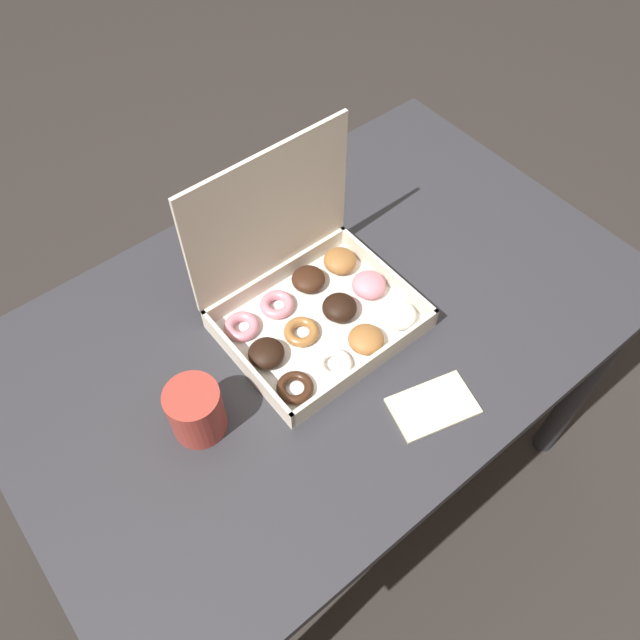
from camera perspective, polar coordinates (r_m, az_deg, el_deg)
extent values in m
plane|color=#2D2826|center=(1.87, 0.24, -13.63)|extent=(8.00, 8.00, 0.00)
cube|color=#2D2D33|center=(1.20, 0.37, -0.28)|extent=(1.23, 0.79, 0.03)
cylinder|color=#2D2D33|center=(1.71, 23.04, -5.22)|extent=(0.06, 0.06, 0.74)
cylinder|color=#2D2D33|center=(1.63, -23.95, -10.58)|extent=(0.06, 0.06, 0.74)
cylinder|color=#2D2D33|center=(1.91, 7.07, 8.49)|extent=(0.06, 0.06, 0.74)
cube|color=silver|center=(1.18, 0.00, -0.50)|extent=(0.34, 0.27, 0.01)
cube|color=beige|center=(1.10, 4.35, -4.20)|extent=(0.34, 0.01, 0.04)
cube|color=beige|center=(1.22, -3.92, 4.12)|extent=(0.34, 0.01, 0.04)
cube|color=beige|center=(1.11, -6.77, -4.26)|extent=(0.01, 0.27, 0.04)
cube|color=beige|center=(1.23, 6.10, 4.17)|extent=(0.01, 0.27, 0.04)
cube|color=beige|center=(1.11, -4.64, 9.58)|extent=(0.34, 0.01, 0.28)
torus|color=#381E11|center=(1.09, -2.29, -6.20)|extent=(0.07, 0.07, 0.02)
torus|color=white|center=(1.12, 1.29, -4.04)|extent=(0.07, 0.07, 0.02)
ellipsoid|color=#9E6633|center=(1.14, 4.23, -1.77)|extent=(0.07, 0.07, 0.03)
ellipsoid|color=white|center=(1.18, 7.24, 0.46)|extent=(0.07, 0.07, 0.03)
ellipsoid|color=black|center=(1.12, -4.93, -3.04)|extent=(0.07, 0.07, 0.04)
torus|color=#9E6633|center=(1.16, -1.71, -1.08)|extent=(0.07, 0.07, 0.02)
ellipsoid|color=black|center=(1.18, 1.80, 1.15)|extent=(0.07, 0.07, 0.04)
ellipsoid|color=pink|center=(1.21, 4.49, 3.24)|extent=(0.07, 0.07, 0.04)
torus|color=pink|center=(1.17, -7.17, -0.58)|extent=(0.07, 0.07, 0.02)
torus|color=pink|center=(1.19, -3.95, 1.42)|extent=(0.07, 0.07, 0.02)
ellipsoid|color=#381E11|center=(1.22, -1.07, 3.76)|extent=(0.07, 0.07, 0.03)
ellipsoid|color=#9E6633|center=(1.25, 1.84, 5.44)|extent=(0.07, 0.07, 0.04)
cylinder|color=#A3382D|center=(1.05, -11.29, -8.14)|extent=(0.09, 0.09, 0.11)
cylinder|color=black|center=(1.01, -11.73, -6.87)|extent=(0.08, 0.08, 0.01)
cube|color=beige|center=(1.11, 10.29, -7.72)|extent=(0.16, 0.13, 0.01)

